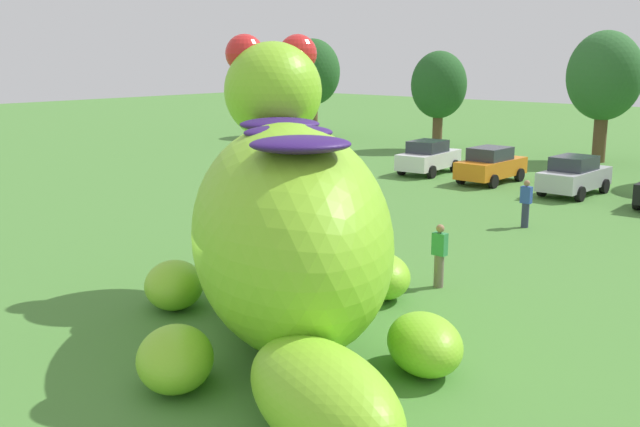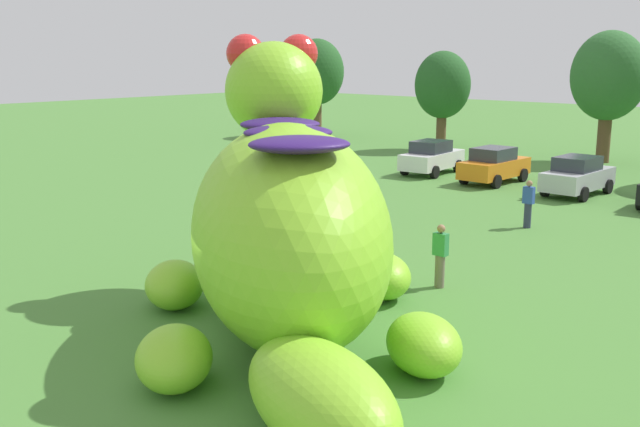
# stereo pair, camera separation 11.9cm
# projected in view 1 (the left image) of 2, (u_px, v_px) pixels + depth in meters

# --- Properties ---
(ground_plane) EXTENTS (160.00, 160.00, 0.00)m
(ground_plane) POSITION_uv_depth(u_px,v_px,m) (247.00, 355.00, 15.34)
(ground_plane) COLOR #4C8438
(giant_inflatable_creature) EXTENTS (12.22, 9.22, 6.57)m
(giant_inflatable_creature) POSITION_uv_depth(u_px,v_px,m) (290.00, 230.00, 15.89)
(giant_inflatable_creature) COLOR #8CD12D
(giant_inflatable_creature) RESTS_ON ground
(car_white) EXTENTS (2.22, 4.24, 1.72)m
(car_white) POSITION_uv_depth(u_px,v_px,m) (428.00, 157.00, 38.32)
(car_white) COLOR white
(car_white) RESTS_ON ground
(car_orange) EXTENTS (1.98, 4.12, 1.72)m
(car_orange) POSITION_uv_depth(u_px,v_px,m) (491.00, 165.00, 35.59)
(car_orange) COLOR orange
(car_orange) RESTS_ON ground
(car_silver) EXTENTS (2.01, 4.13, 1.72)m
(car_silver) POSITION_uv_depth(u_px,v_px,m) (574.00, 176.00, 32.53)
(car_silver) COLOR #B7BABF
(car_silver) RESTS_ON ground
(tree_far_left) EXTENTS (4.04, 4.04, 7.16)m
(tree_far_left) POSITION_uv_depth(u_px,v_px,m) (313.00, 73.00, 55.20)
(tree_far_left) COLOR brown
(tree_far_left) RESTS_ON ground
(tree_left) EXTENTS (3.52, 3.52, 6.26)m
(tree_left) POSITION_uv_depth(u_px,v_px,m) (439.00, 86.00, 47.16)
(tree_left) COLOR brown
(tree_left) RESTS_ON ground
(tree_mid_left) EXTENTS (4.14, 4.14, 7.36)m
(tree_mid_left) POSITION_uv_depth(u_px,v_px,m) (605.00, 77.00, 41.58)
(tree_mid_left) COLOR brown
(tree_mid_left) RESTS_ON ground
(spectator_near_inflatable) EXTENTS (0.38, 0.26, 1.71)m
(spectator_near_inflatable) POSITION_uv_depth(u_px,v_px,m) (439.00, 256.00, 19.63)
(spectator_near_inflatable) COLOR #726656
(spectator_near_inflatable) RESTS_ON ground
(spectator_mid_field) EXTENTS (0.38, 0.26, 1.71)m
(spectator_mid_field) POSITION_uv_depth(u_px,v_px,m) (526.00, 204.00, 26.42)
(spectator_mid_field) COLOR #2D334C
(spectator_mid_field) RESTS_ON ground
(spectator_by_cars) EXTENTS (0.38, 0.26, 1.71)m
(spectator_by_cars) POSITION_uv_depth(u_px,v_px,m) (348.00, 173.00, 33.24)
(spectator_by_cars) COLOR #726656
(spectator_by_cars) RESTS_ON ground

